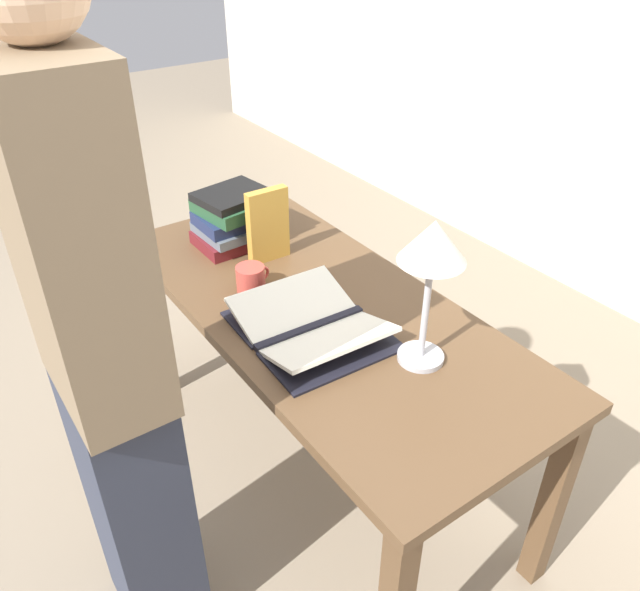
{
  "coord_description": "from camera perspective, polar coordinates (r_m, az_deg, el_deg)",
  "views": [
    {
      "loc": [
        1.28,
        -0.9,
        1.79
      ],
      "look_at": [
        0.06,
        -0.04,
        0.8
      ],
      "focal_mm": 35.0,
      "sensor_mm": 36.0,
      "label": 1
    }
  ],
  "objects": [
    {
      "name": "ground_plane",
      "position": [
        2.38,
        0.02,
        -15.43
      ],
      "size": [
        12.0,
        12.0,
        0.0
      ],
      "primitive_type": "plane",
      "color": "gray"
    },
    {
      "name": "book_standing_upright",
      "position": [
        2.08,
        -4.79,
        6.41
      ],
      "size": [
        0.04,
        0.14,
        0.25
      ],
      "rotation": [
        0.0,
        0.0,
        -0.02
      ],
      "color": "#BC8933",
      "rests_on": "reading_desk"
    },
    {
      "name": "person_reader",
      "position": [
        1.47,
        -18.85,
        -6.92
      ],
      "size": [
        0.36,
        0.22,
        1.77
      ],
      "rotation": [
        0.0,
        0.0,
        3.14
      ],
      "color": "#2D3342",
      "rests_on": "ground_plane"
    },
    {
      "name": "open_book",
      "position": [
        1.77,
        -0.91,
        -2.76
      ],
      "size": [
        0.45,
        0.38,
        0.07
      ],
      "rotation": [
        0.0,
        0.0,
        -0.04
      ],
      "color": "black",
      "rests_on": "reading_desk"
    },
    {
      "name": "reading_desk",
      "position": [
        1.95,
        0.02,
        -3.16
      ],
      "size": [
        1.54,
        0.69,
        0.72
      ],
      "color": "brown",
      "rests_on": "ground_plane"
    },
    {
      "name": "coffee_mug",
      "position": [
        1.95,
        -6.33,
        1.52
      ],
      "size": [
        0.09,
        0.12,
        0.09
      ],
      "rotation": [
        0.0,
        0.0,
        1.73
      ],
      "color": "#B74238",
      "rests_on": "reading_desk"
    },
    {
      "name": "reading_lamp",
      "position": [
        1.53,
        10.22,
        3.9
      ],
      "size": [
        0.17,
        0.17,
        0.41
      ],
      "color": "#ADADB2",
      "rests_on": "reading_desk"
    },
    {
      "name": "book_stack_tall",
      "position": [
        2.21,
        -7.85,
        6.98
      ],
      "size": [
        0.25,
        0.27,
        0.2
      ],
      "color": "maroon",
      "rests_on": "reading_desk"
    }
  ]
}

